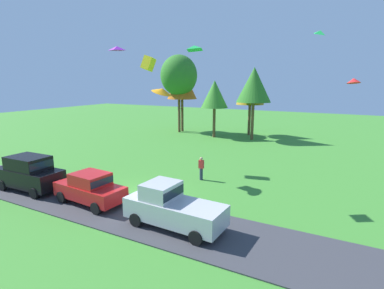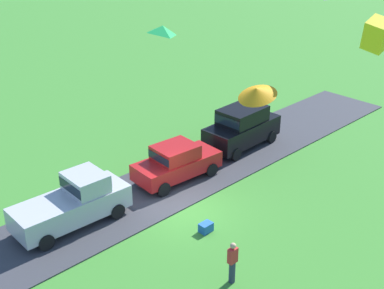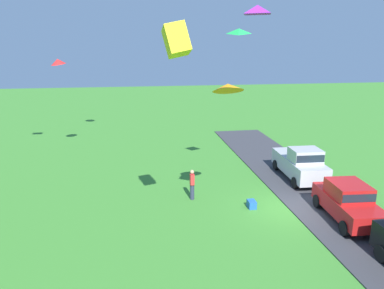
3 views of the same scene
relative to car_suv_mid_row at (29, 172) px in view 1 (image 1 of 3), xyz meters
The scene contains 18 objects.
ground_plane 7.33m from the car_suv_mid_row, 20.59° to the left, with size 120.00×120.00×0.00m, color #3D842D.
pavement_strip 6.88m from the car_suv_mid_row, ahead, with size 36.00×4.40×0.06m, color #38383D.
car_suv_mid_row is the anchor object (origin of this frame).
car_sedan_by_flagpole 5.18m from the car_suv_mid_row, ahead, with size 4.52×2.21×1.84m.
car_pickup_far_end 10.84m from the car_suv_mid_row, ahead, with size 5.07×2.21×2.14m.
person_beside_suv 11.51m from the car_suv_mid_row, 39.40° to the left, with size 0.36×0.24×1.71m.
tree_lone_near 25.88m from the car_suv_mid_row, 97.54° to the left, with size 5.05×5.05×10.65m.
tree_far_left 26.44m from the car_suv_mid_row, 97.27° to the left, with size 4.19×4.19×8.84m.
tree_left_of_center 24.01m from the car_suv_mid_row, 83.46° to the left, with size 3.42×3.42×7.22m.
tree_right_of_center 28.32m from the car_suv_mid_row, 77.27° to the left, with size 3.68×3.68×7.76m.
tree_far_right 25.90m from the car_suv_mid_row, 72.76° to the left, with size 4.15×4.15×8.76m.
cooler_box 8.57m from the car_suv_mid_row, 31.09° to the left, with size 0.56×0.40×0.40m, color blue.
kite_delta_over_trees 24.46m from the car_suv_mid_row, 40.52° to the left, with size 1.02×1.02×0.39m, color red.
kite_delta_high_right 10.22m from the car_suv_mid_row, 43.16° to the left, with size 1.43×1.43×0.33m, color orange.
kite_diamond_low_drifter 10.50m from the car_suv_mid_row, 67.80° to the left, with size 0.80×0.99×0.29m, color purple.
kite_diamond_near_flag 25.69m from the car_suv_mid_row, 50.52° to the left, with size 0.90×0.97×0.33m, color green.
kite_box_topmost 11.81m from the car_suv_mid_row, 68.89° to the left, with size 0.75×0.75×1.05m, color yellow.
kite_diamond_trailing_tail 13.22m from the car_suv_mid_row, 25.86° to the left, with size 0.97×0.75×0.27m, color green.
Camera 1 is at (11.40, -14.02, 7.06)m, focal length 28.00 mm.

